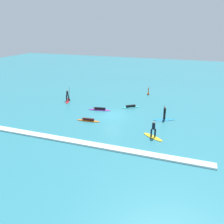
# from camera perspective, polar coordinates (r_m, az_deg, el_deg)

# --- Properties ---
(ground_plane) EXTENTS (120.00, 120.00, 0.00)m
(ground_plane) POSITION_cam_1_polar(r_m,az_deg,el_deg) (32.70, 0.00, -0.82)
(ground_plane) COLOR teal
(ground_plane) RESTS_ON ground
(surfer_on_purple_board) EXTENTS (3.36, 1.18, 0.44)m
(surfer_on_purple_board) POSITION_cam_1_polar(r_m,az_deg,el_deg) (34.70, -2.97, 0.69)
(surfer_on_purple_board) COLOR purple
(surfer_on_purple_board) RESTS_ON ground_plane
(surfer_on_yellow_board) EXTENTS (2.66, 2.04, 1.90)m
(surfer_on_yellow_board) POSITION_cam_1_polar(r_m,az_deg,el_deg) (26.67, 9.82, -5.01)
(surfer_on_yellow_board) COLOR yellow
(surfer_on_yellow_board) RESTS_ON ground_plane
(surfer_on_blue_board) EXTENTS (2.93, 1.81, 2.11)m
(surfer_on_blue_board) POSITION_cam_1_polar(r_m,az_deg,el_deg) (31.71, 12.40, -1.09)
(surfer_on_blue_board) COLOR #1E8CD1
(surfer_on_blue_board) RESTS_ON ground_plane
(surfer_on_orange_board) EXTENTS (3.19, 0.83, 0.41)m
(surfer_on_orange_board) POSITION_cam_1_polar(r_m,az_deg,el_deg) (30.91, -5.70, -1.92)
(surfer_on_orange_board) COLOR orange
(surfer_on_orange_board) RESTS_ON ground_plane
(surfer_on_red_board) EXTENTS (1.75, 3.00, 2.20)m
(surfer_on_red_board) POSITION_cam_1_polar(r_m,az_deg,el_deg) (39.48, -10.57, 3.36)
(surfer_on_red_board) COLOR red
(surfer_on_red_board) RESTS_ON ground_plane
(surfer_on_teal_board) EXTENTS (2.52, 2.06, 0.44)m
(surfer_on_teal_board) POSITION_cam_1_polar(r_m,az_deg,el_deg) (35.86, 4.53, 1.31)
(surfer_on_teal_board) COLOR #33C6CC
(surfer_on_teal_board) RESTS_ON ground_plane
(marker_buoy) EXTENTS (0.43, 0.43, 1.40)m
(marker_buoy) POSITION_cam_1_polar(r_m,az_deg,el_deg) (42.93, 8.68, 4.48)
(marker_buoy) COLOR #E55119
(marker_buoy) RESTS_ON ground_plane
(wave_crest) EXTENTS (25.88, 0.90, 0.18)m
(wave_crest) POSITION_cam_1_polar(r_m,az_deg,el_deg) (25.28, -6.87, -7.39)
(wave_crest) COLOR white
(wave_crest) RESTS_ON ground_plane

